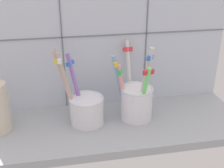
{
  "coord_description": "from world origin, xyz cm",
  "views": [
    {
      "loc": [
        -11.34,
        -59.57,
        40.91
      ],
      "look_at": [
        0.0,
        1.67,
        11.75
      ],
      "focal_mm": 47.14,
      "sensor_mm": 36.0,
      "label": 1
    }
  ],
  "objects": [
    {
      "name": "toothbrush_cup_right",
      "position": [
        5.99,
        1.77,
        6.93
      ],
      "size": [
        10.0,
        14.48,
        19.1
      ],
      "color": "white",
      "rests_on": "counter_slab"
    },
    {
      "name": "toothbrush_cup_left",
      "position": [
        -6.5,
        1.79,
        6.1
      ],
      "size": [
        11.26,
        8.48,
        18.48
      ],
      "color": "white",
      "rests_on": "counter_slab"
    },
    {
      "name": "counter_slab",
      "position": [
        0.0,
        0.0,
        1.0
      ],
      "size": [
        64.0,
        22.0,
        2.0
      ],
      "primitive_type": "cube",
      "color": "#9EA3A8",
      "rests_on": "ground"
    },
    {
      "name": "tile_wall_back",
      "position": [
        0.0,
        12.0,
        22.5
      ],
      "size": [
        64.0,
        2.2,
        45.0
      ],
      "color": "silver",
      "rests_on": "ground"
    }
  ]
}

